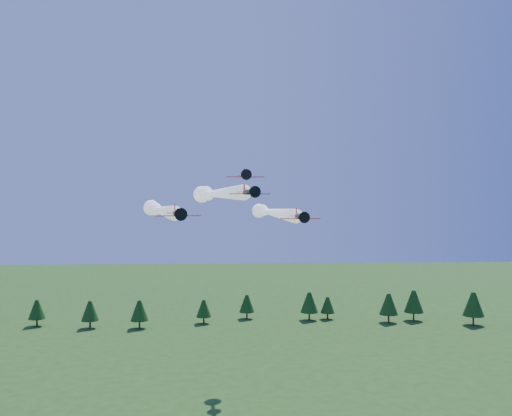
{
  "coord_description": "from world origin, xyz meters",
  "views": [
    {
      "loc": [
        -3.13,
        -94.67,
        44.85
      ],
      "look_at": [
        2.13,
        0.0,
        43.33
      ],
      "focal_mm": 40.0,
      "sensor_mm": 36.0,
      "label": 1
    }
  ],
  "objects": [
    {
      "name": "plane_lead",
      "position": [
        -4.97,
        17.89,
        45.89
      ],
      "size": [
        14.02,
        44.63,
        3.7
      ],
      "rotation": [
        0.0,
        0.0,
        0.22
      ],
      "color": "black",
      "rests_on": "ground"
    },
    {
      "name": "plane_slot",
      "position": [
        0.55,
        6.07,
        49.0
      ],
      "size": [
        6.72,
        7.34,
        2.38
      ],
      "rotation": [
        0.0,
        0.0,
        0.02
      ],
      "color": "black",
      "rests_on": "ground"
    },
    {
      "name": "plane_right",
      "position": [
        7.45,
        34.73,
        41.81
      ],
      "size": [
        8.97,
        60.55,
        3.7
      ],
      "rotation": [
        0.0,
        0.0,
        0.07
      ],
      "color": "black",
      "rests_on": "ground"
    },
    {
      "name": "treeline",
      "position": [
        15.78,
        109.24,
        6.39
      ],
      "size": [
        179.53,
        21.74,
        11.67
      ],
      "color": "#382314",
      "rests_on": "ground"
    },
    {
      "name": "plane_left",
      "position": [
        -16.84,
        26.29,
        42.44
      ],
      "size": [
        15.51,
        51.53,
        3.7
      ],
      "rotation": [
        0.0,
        0.0,
        0.21
      ],
      "color": "black",
      "rests_on": "ground"
    }
  ]
}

